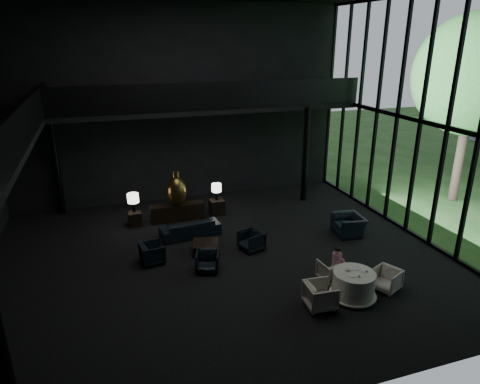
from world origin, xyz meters
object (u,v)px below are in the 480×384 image
object	(u,v)px
dining_chair_west	(320,295)
coffee_table	(206,247)
sofa	(190,225)
child	(337,256)
table_lamp_right	(216,188)
dining_chair_east	(386,280)
table_lamp_left	(133,199)
lounge_armchair_east	(251,240)
window_armchair	(349,222)
console	(177,212)
side_table_right	(217,207)
lounge_armchair_west	(153,253)
lounge_armchair_south	(207,262)
dining_table	(353,287)
dining_chair_north	(332,271)
side_table_left	(135,219)
bronze_urn	(177,191)

from	to	relation	value
dining_chair_west	coffee_table	bearing A→B (deg)	32.40
sofa	child	world-z (taller)	child
coffee_table	table_lamp_right	bearing A→B (deg)	68.10
child	dining_chair_east	bearing A→B (deg)	138.92
table_lamp_left	lounge_armchair_east	world-z (taller)	table_lamp_left
window_armchair	dining_chair_east	bearing A→B (deg)	-9.08
console	coffee_table	distance (m)	2.97
coffee_table	child	distance (m)	4.27
side_table_right	lounge_armchair_east	bearing A→B (deg)	-85.68
window_armchair	lounge_armchair_west	bearing A→B (deg)	-84.76
sofa	window_armchair	world-z (taller)	window_armchair
side_table_right	lounge_armchair_west	distance (m)	4.34
table_lamp_left	dining_chair_west	size ratio (longest dim) A/B	0.95
side_table_right	coffee_table	distance (m)	3.29
console	lounge_armchair_east	xyz separation A→B (m)	(1.85, -3.22, 0.01)
coffee_table	dining_chair_west	size ratio (longest dim) A/B	1.10
sofa	lounge_armchair_south	world-z (taller)	sofa
coffee_table	console	bearing A→B (deg)	97.16
window_armchair	console	bearing A→B (deg)	-113.72
window_armchair	child	world-z (taller)	child
console	lounge_armchair_east	distance (m)	3.72
dining_table	sofa	bearing A→B (deg)	123.04
coffee_table	sofa	bearing A→B (deg)	98.57
lounge_armchair_east	window_armchair	size ratio (longest dim) A/B	0.63
side_table_right	lounge_armchair_east	distance (m)	3.35
lounge_armchair_west	dining_table	xyz separation A→B (m)	(4.86, -3.63, -0.00)
coffee_table	dining_chair_north	xyz separation A→B (m)	(3.02, -2.83, 0.13)
lounge_armchair_west	child	distance (m)	5.59
side_table_left	dining_table	world-z (taller)	dining_table
bronze_urn	lounge_armchair_west	xyz separation A→B (m)	(-1.35, -2.98, -0.89)
dining_chair_west	window_armchair	bearing A→B (deg)	-36.18
side_table_right	window_armchair	bearing A→B (deg)	-40.02
coffee_table	dining_table	distance (m)	4.89
side_table_left	dining_table	distance (m)	8.44
lounge_armchair_south	dining_chair_west	xyz separation A→B (m)	(2.31, -2.72, 0.07)
coffee_table	dining_chair_west	distance (m)	4.40
side_table_left	table_lamp_left	world-z (taller)	table_lamp_left
console	lounge_armchair_south	size ratio (longest dim) A/B	3.35
dining_chair_west	bronze_urn	bearing A→B (deg)	24.20
console	bronze_urn	distance (m)	0.90
table_lamp_left	lounge_armchair_east	bearing A→B (deg)	-43.91
lounge_armchair_west	table_lamp_left	bearing A→B (deg)	-1.94
lounge_armchair_south	child	bearing A→B (deg)	-6.55
lounge_armchair_east	dining_chair_west	world-z (taller)	dining_chair_west
side_table_left	sofa	distance (m)	2.37
side_table_right	dining_chair_west	size ratio (longest dim) A/B	0.80
side_table_left	dining_chair_west	size ratio (longest dim) A/B	0.69
console	dining_chair_west	bearing A→B (deg)	-70.26
lounge_armchair_south	dining_table	size ratio (longest dim) A/B	0.48
sofa	dining_chair_west	world-z (taller)	sofa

